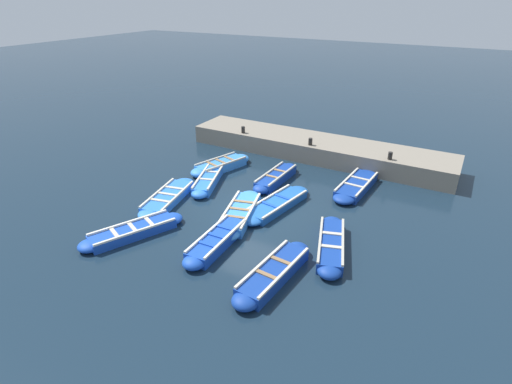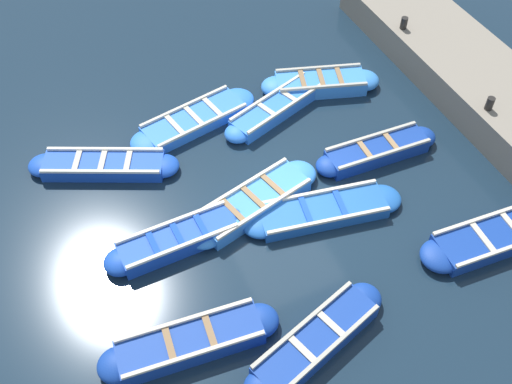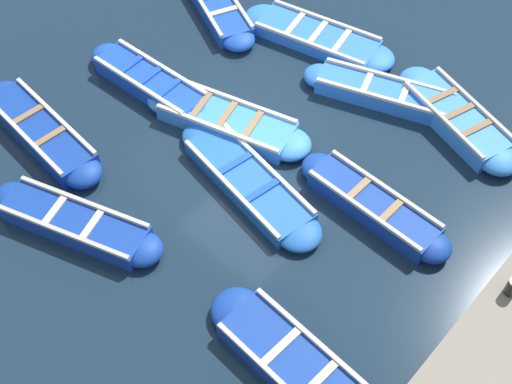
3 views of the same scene
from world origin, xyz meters
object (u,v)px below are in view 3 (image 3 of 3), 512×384
at_px(boat_stern_in, 457,118).
at_px(boat_alongside, 249,182).
at_px(boat_broadside, 299,368).
at_px(boat_near_quay, 151,83).
at_px(boat_centre, 75,223).
at_px(boat_outer_right, 384,94).
at_px(boat_mid_row, 373,206).
at_px(bollard_mid_north, 512,287).
at_px(boat_drifting, 227,121).
at_px(boat_end_of_row, 318,37).
at_px(boat_bow_out, 214,1).
at_px(boat_outer_left, 42,132).

distance_m(boat_stern_in, boat_alongside, 4.65).
distance_m(boat_broadside, boat_near_quay, 7.22).
xyz_separation_m(boat_centre, boat_outer_right, (2.32, 6.64, -0.01)).
bearing_deg(boat_broadside, boat_alongside, 144.20).
relative_size(boat_mid_row, boat_alongside, 0.85).
relative_size(boat_stern_in, bollard_mid_north, 10.06).
xyz_separation_m(boat_broadside, boat_drifting, (-4.61, 3.19, 0.00)).
height_order(boat_stern_in, bollard_mid_north, bollard_mid_north).
bearing_deg(boat_outer_right, boat_mid_row, -58.31).
height_order(boat_mid_row, boat_near_quay, same).
relative_size(boat_end_of_row, boat_bow_out, 1.03).
bearing_deg(boat_centre, boat_bow_out, 111.99).
bearing_deg(boat_alongside, boat_drifting, 147.92).
bearing_deg(boat_alongside, boat_bow_out, 140.73).
xyz_separation_m(boat_broadside, boat_outer_left, (-7.23, 0.40, 0.02)).
bearing_deg(boat_outer_left, bollard_mid_north, 15.96).
height_order(boat_end_of_row, bollard_mid_north, bollard_mid_north).
bearing_deg(boat_alongside, boat_end_of_row, 111.51).
distance_m(boat_outer_right, boat_alongside, 3.77).
bearing_deg(boat_outer_left, boat_near_quay, 76.02).
distance_m(boat_near_quay, bollard_mid_north, 8.56).
distance_m(boat_centre, boat_near_quay, 3.87).
xyz_separation_m(boat_near_quay, boat_alongside, (3.40, -0.58, -0.05)).
xyz_separation_m(boat_near_quay, boat_outer_left, (-0.62, -2.49, 0.00)).
relative_size(boat_outer_right, boat_outer_left, 0.98).
xyz_separation_m(boat_broadside, boat_alongside, (-3.21, 2.31, -0.03)).
relative_size(boat_stern_in, boat_outer_left, 0.93).
bearing_deg(boat_outer_left, boat_drifting, 46.84).
height_order(boat_broadside, boat_bow_out, boat_broadside).
xyz_separation_m(boat_outer_left, bollard_mid_north, (9.13, 2.61, 0.90)).
relative_size(boat_outer_left, bollard_mid_north, 10.77).
bearing_deg(boat_near_quay, boat_drifting, 8.62).
bearing_deg(boat_near_quay, boat_bow_out, 107.50).
xyz_separation_m(boat_broadside, boat_bow_out, (-7.55, 5.86, -0.01)).
height_order(boat_broadside, boat_near_quay, boat_near_quay).
height_order(boat_end_of_row, boat_stern_in, boat_stern_in).
relative_size(boat_stern_in, boat_centre, 0.95).
xyz_separation_m(boat_bow_out, boat_drifting, (2.94, -2.67, 0.01)).
bearing_deg(boat_centre, bollard_mid_north, 27.82).
relative_size(boat_mid_row, boat_near_quay, 0.98).
distance_m(boat_bow_out, boat_outer_right, 4.93).
bearing_deg(boat_mid_row, bollard_mid_north, -8.44).
bearing_deg(boat_broadside, boat_end_of_row, 126.70).
bearing_deg(boat_outer_left, boat_stern_in, 44.35).
bearing_deg(boat_outer_left, boat_centre, -23.55).
bearing_deg(boat_outer_right, boat_stern_in, 14.26).
height_order(boat_broadside, boat_outer_left, boat_outer_left).
bearing_deg(boat_bow_out, boat_broadside, -37.84).
bearing_deg(bollard_mid_north, boat_end_of_row, 152.52).
height_order(boat_stern_in, boat_outer_right, boat_stern_in).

